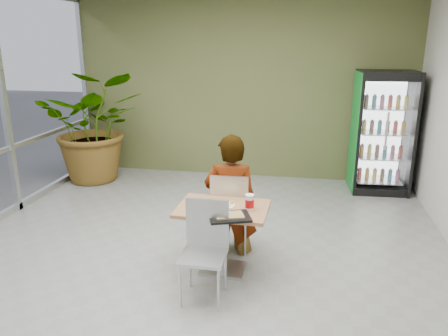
{
  "coord_description": "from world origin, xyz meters",
  "views": [
    {
      "loc": [
        1.16,
        -4.26,
        2.47
      ],
      "look_at": [
        0.25,
        0.57,
        1.0
      ],
      "focal_mm": 35.0,
      "sensor_mm": 36.0,
      "label": 1
    }
  ],
  "objects_px": {
    "seated_woman": "(231,206)",
    "potted_plant": "(95,126)",
    "beverage_fridge": "(382,133)",
    "chair_far": "(230,207)",
    "dining_table": "(223,226)",
    "soda_cup": "(250,203)",
    "cafeteria_tray": "(229,217)",
    "chair_near": "(205,241)"
  },
  "relations": [
    {
      "from": "dining_table",
      "to": "potted_plant",
      "type": "relative_size",
      "value": 0.5
    },
    {
      "from": "soda_cup",
      "to": "cafeteria_tray",
      "type": "distance_m",
      "value": 0.31
    },
    {
      "from": "chair_near",
      "to": "beverage_fridge",
      "type": "xyz_separation_m",
      "value": [
        2.14,
        3.55,
        0.42
      ]
    },
    {
      "from": "dining_table",
      "to": "potted_plant",
      "type": "height_order",
      "value": "potted_plant"
    },
    {
      "from": "beverage_fridge",
      "to": "potted_plant",
      "type": "distance_m",
      "value": 4.89
    },
    {
      "from": "seated_woman",
      "to": "cafeteria_tray",
      "type": "height_order",
      "value": "seated_woman"
    },
    {
      "from": "dining_table",
      "to": "cafeteria_tray",
      "type": "xyz_separation_m",
      "value": [
        0.12,
        -0.28,
        0.23
      ]
    },
    {
      "from": "chair_far",
      "to": "soda_cup",
      "type": "xyz_separation_m",
      "value": [
        0.29,
        -0.47,
        0.25
      ]
    },
    {
      "from": "seated_woman",
      "to": "soda_cup",
      "type": "height_order",
      "value": "seated_woman"
    },
    {
      "from": "dining_table",
      "to": "beverage_fridge",
      "type": "relative_size",
      "value": 0.49
    },
    {
      "from": "chair_near",
      "to": "cafeteria_tray",
      "type": "distance_m",
      "value": 0.34
    },
    {
      "from": "beverage_fridge",
      "to": "potted_plant",
      "type": "relative_size",
      "value": 1.02
    },
    {
      "from": "soda_cup",
      "to": "beverage_fridge",
      "type": "relative_size",
      "value": 0.09
    },
    {
      "from": "dining_table",
      "to": "chair_far",
      "type": "height_order",
      "value": "chair_far"
    },
    {
      "from": "seated_woman",
      "to": "potted_plant",
      "type": "height_order",
      "value": "potted_plant"
    },
    {
      "from": "cafeteria_tray",
      "to": "potted_plant",
      "type": "height_order",
      "value": "potted_plant"
    },
    {
      "from": "chair_far",
      "to": "cafeteria_tray",
      "type": "height_order",
      "value": "chair_far"
    },
    {
      "from": "soda_cup",
      "to": "beverage_fridge",
      "type": "height_order",
      "value": "beverage_fridge"
    },
    {
      "from": "potted_plant",
      "to": "seated_woman",
      "type": "bearing_deg",
      "value": -38.86
    },
    {
      "from": "chair_near",
      "to": "seated_woman",
      "type": "xyz_separation_m",
      "value": [
        0.08,
        0.97,
        -0.0
      ]
    },
    {
      "from": "seated_woman",
      "to": "potted_plant",
      "type": "distance_m",
      "value": 3.65
    },
    {
      "from": "seated_woman",
      "to": "beverage_fridge",
      "type": "relative_size",
      "value": 0.88
    },
    {
      "from": "chair_far",
      "to": "potted_plant",
      "type": "bearing_deg",
      "value": -41.6
    },
    {
      "from": "chair_far",
      "to": "potted_plant",
      "type": "xyz_separation_m",
      "value": [
        -2.83,
        2.33,
        0.4
      ]
    },
    {
      "from": "seated_woman",
      "to": "potted_plant",
      "type": "bearing_deg",
      "value": -40.99
    },
    {
      "from": "dining_table",
      "to": "beverage_fridge",
      "type": "height_order",
      "value": "beverage_fridge"
    },
    {
      "from": "chair_far",
      "to": "beverage_fridge",
      "type": "xyz_separation_m",
      "value": [
        2.05,
        2.64,
        0.41
      ]
    },
    {
      "from": "beverage_fridge",
      "to": "dining_table",
      "type": "bearing_deg",
      "value": -127.26
    },
    {
      "from": "seated_woman",
      "to": "soda_cup",
      "type": "bearing_deg",
      "value": 116.61
    },
    {
      "from": "chair_far",
      "to": "seated_woman",
      "type": "bearing_deg",
      "value": -88.02
    },
    {
      "from": "chair_near",
      "to": "potted_plant",
      "type": "relative_size",
      "value": 0.5
    },
    {
      "from": "seated_woman",
      "to": "chair_far",
      "type": "bearing_deg",
      "value": 91.98
    },
    {
      "from": "chair_far",
      "to": "dining_table",
      "type": "bearing_deg",
      "value": 87.53
    },
    {
      "from": "dining_table",
      "to": "beverage_fridge",
      "type": "distance_m",
      "value": 3.73
    },
    {
      "from": "dining_table",
      "to": "seated_woman",
      "type": "height_order",
      "value": "seated_woman"
    },
    {
      "from": "seated_woman",
      "to": "soda_cup",
      "type": "distance_m",
      "value": 0.66
    },
    {
      "from": "chair_near",
      "to": "chair_far",
      "type": "bearing_deg",
      "value": 84.16
    },
    {
      "from": "soda_cup",
      "to": "chair_far",
      "type": "bearing_deg",
      "value": 121.04
    },
    {
      "from": "seated_woman",
      "to": "cafeteria_tray",
      "type": "distance_m",
      "value": 0.81
    },
    {
      "from": "potted_plant",
      "to": "chair_near",
      "type": "bearing_deg",
      "value": -49.82
    },
    {
      "from": "chair_far",
      "to": "chair_near",
      "type": "relative_size",
      "value": 1.02
    },
    {
      "from": "chair_near",
      "to": "potted_plant",
      "type": "distance_m",
      "value": 4.27
    }
  ]
}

